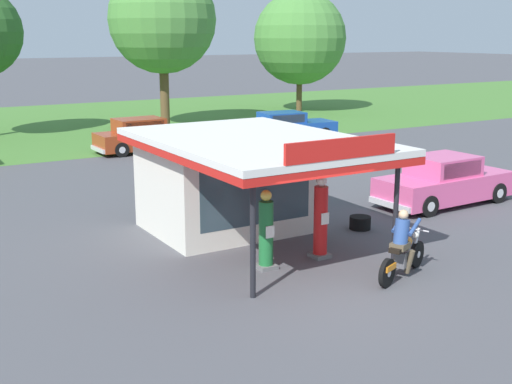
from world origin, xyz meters
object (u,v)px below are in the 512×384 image
object	(u,v)px
gas_pump_nearside	(266,233)
bystander_admiring_sedan	(272,143)
featured_classic_sedan	(444,182)
gas_pump_offside	(321,220)
motorcycle_with_rider	(402,249)
spare_tire_stack	(360,223)
parked_car_back_row_far_right	(287,127)
parked_car_back_row_centre_right	(146,136)

from	to	relation	value
gas_pump_nearside	bystander_admiring_sedan	xyz separation A→B (m)	(7.17, 11.09, 0.00)
featured_classic_sedan	bystander_admiring_sedan	xyz separation A→B (m)	(-0.93, 8.86, 0.15)
gas_pump_offside	motorcycle_with_rider	size ratio (longest dim) A/B	0.98
gas_pump_nearside	featured_classic_sedan	bearing A→B (deg)	15.40
gas_pump_nearside	gas_pump_offside	distance (m)	1.56
gas_pump_nearside	spare_tire_stack	xyz separation A→B (m)	(3.98, 1.40, -0.68)
motorcycle_with_rider	parked_car_back_row_far_right	xyz separation A→B (m)	(8.87, 17.98, 0.02)
motorcycle_with_rider	spare_tire_stack	distance (m)	3.86
motorcycle_with_rider	spare_tire_stack	bearing A→B (deg)	64.17
gas_pump_nearside	parked_car_back_row_centre_right	size ratio (longest dim) A/B	0.38
gas_pump_offside	spare_tire_stack	distance (m)	2.90
motorcycle_with_rider	featured_classic_sedan	xyz separation A→B (m)	(5.79, 4.28, 0.06)
featured_classic_sedan	parked_car_back_row_centre_right	bearing A→B (deg)	107.38
gas_pump_offside	spare_tire_stack	world-z (taller)	gas_pump_offside
gas_pump_nearside	featured_classic_sedan	size ratio (longest dim) A/B	0.38
motorcycle_with_rider	featured_classic_sedan	bearing A→B (deg)	36.50
gas_pump_nearside	parked_car_back_row_far_right	xyz separation A→B (m)	(11.18, 15.93, -0.18)
featured_classic_sedan	parked_car_back_row_far_right	xyz separation A→B (m)	(3.09, 13.70, -0.04)
motorcycle_with_rider	parked_car_back_row_centre_right	world-z (taller)	motorcycle_with_rider
gas_pump_nearside	motorcycle_with_rider	size ratio (longest dim) A/B	0.90
spare_tire_stack	parked_car_back_row_centre_right	bearing A→B (deg)	91.29
gas_pump_nearside	spare_tire_stack	size ratio (longest dim) A/B	3.14
gas_pump_nearside	spare_tire_stack	distance (m)	4.27
gas_pump_offside	bystander_admiring_sedan	bearing A→B (deg)	63.19
gas_pump_nearside	parked_car_back_row_far_right	distance (m)	19.46
gas_pump_nearside	motorcycle_with_rider	bearing A→B (deg)	-41.60
spare_tire_stack	featured_classic_sedan	bearing A→B (deg)	11.47
parked_car_back_row_far_right	parked_car_back_row_centre_right	xyz separation A→B (m)	(-7.54, 0.55, 0.04)
gas_pump_nearside	parked_car_back_row_centre_right	bearing A→B (deg)	77.55
gas_pump_offside	parked_car_back_row_far_right	distance (m)	18.61
gas_pump_offside	parked_car_back_row_centre_right	bearing A→B (deg)	82.80
bystander_admiring_sedan	spare_tire_stack	xyz separation A→B (m)	(-3.19, -9.70, -0.68)
parked_car_back_row_far_right	parked_car_back_row_centre_right	world-z (taller)	parked_car_back_row_centre_right
parked_car_back_row_centre_right	motorcycle_with_rider	bearing A→B (deg)	-94.10
featured_classic_sedan	bystander_admiring_sedan	bearing A→B (deg)	96.01
featured_classic_sedan	parked_car_back_row_centre_right	xyz separation A→B (m)	(-4.46, 14.24, 0.00)
motorcycle_with_rider	featured_classic_sedan	distance (m)	7.20
bystander_admiring_sedan	gas_pump_nearside	bearing A→B (deg)	-122.86
gas_pump_offside	bystander_admiring_sedan	world-z (taller)	gas_pump_offside
gas_pump_nearside	gas_pump_offside	world-z (taller)	gas_pump_offside
gas_pump_offside	featured_classic_sedan	world-z (taller)	gas_pump_offside
parked_car_back_row_far_right	bystander_admiring_sedan	size ratio (longest dim) A/B	3.19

